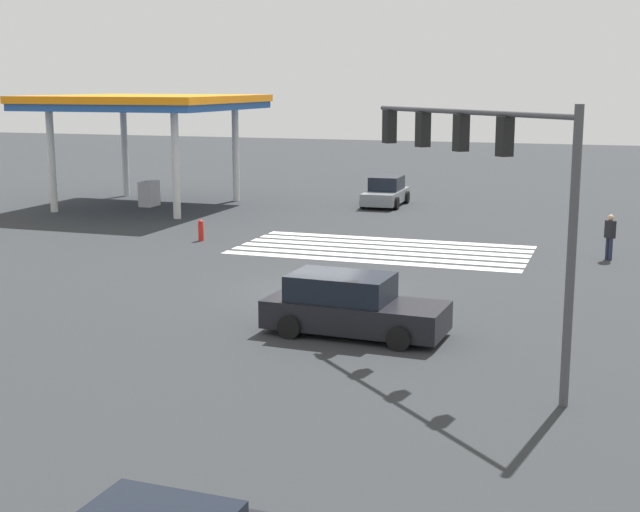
# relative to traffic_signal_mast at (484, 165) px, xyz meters

# --- Properties ---
(ground_plane) EXTENTS (144.97, 144.97, 0.00)m
(ground_plane) POSITION_rel_traffic_signal_mast_xyz_m (5.75, -5.75, -4.56)
(ground_plane) COLOR #2B2D30
(crosswalk_markings) EXTENTS (11.21, 5.35, 0.01)m
(crosswalk_markings) POSITION_rel_traffic_signal_mast_xyz_m (5.75, -13.19, -4.56)
(crosswalk_markings) COLOR silver
(crosswalk_markings) RESTS_ON ground_plane
(traffic_signal_mast) EXTENTS (5.31, 5.31, 5.95)m
(traffic_signal_mast) POSITION_rel_traffic_signal_mast_xyz_m (0.00, 0.00, 0.00)
(traffic_signal_mast) COLOR #47474C
(traffic_signal_mast) RESTS_ON ground_plane
(car_1) EXTENTS (2.04, 4.15, 1.53)m
(car_1) POSITION_rel_traffic_signal_mast_xyz_m (8.85, -25.56, -3.86)
(car_1) COLOR gray
(car_1) RESTS_ON ground_plane
(car_3) EXTENTS (4.69, 2.27, 1.55)m
(car_3) POSITION_rel_traffic_signal_mast_xyz_m (3.48, -1.55, -3.84)
(car_3) COLOR black
(car_3) RESTS_ON ground_plane
(gas_station_canopy) EXTENTS (10.00, 10.00, 5.72)m
(gas_station_canopy) POSITION_rel_traffic_signal_mast_xyz_m (20.50, -21.32, 0.64)
(gas_station_canopy) COLOR #23519E
(gas_station_canopy) RESTS_ON ground_plane
(pedestrian) EXTENTS (0.41, 0.41, 1.67)m
(pedestrian) POSITION_rel_traffic_signal_mast_xyz_m (-2.58, -13.92, -3.63)
(pedestrian) COLOR #232842
(pedestrian) RESTS_ON ground_plane
(fire_hydrant) EXTENTS (0.22, 0.22, 0.86)m
(fire_hydrant) POSITION_rel_traffic_signal_mast_xyz_m (13.28, -12.77, -4.13)
(fire_hydrant) COLOR red
(fire_hydrant) RESTS_ON ground_plane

